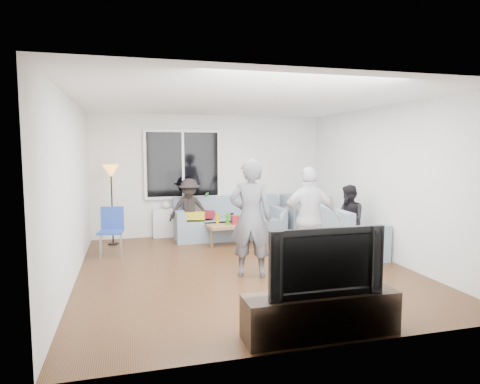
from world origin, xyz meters
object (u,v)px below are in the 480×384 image
object	(u,v)px
player_left	(251,218)
side_chair	(111,232)
spectator_back	(189,209)
spectator_right	(349,220)
coffee_table	(234,233)
floor_lamp	(112,205)
player_right	(310,219)
television	(322,260)
sofa_right_section	(339,228)
tv_console	(321,314)
sofa_back_section	(230,218)

from	to	relation	value
player_left	side_chair	bearing A→B (deg)	-20.37
spectator_back	spectator_right	bearing A→B (deg)	-35.21
player_left	coffee_table	bearing A→B (deg)	-78.22
floor_lamp	spectator_right	world-z (taller)	floor_lamp
player_right	television	bearing A→B (deg)	82.83
player_right	floor_lamp	bearing A→B (deg)	-26.04
sofa_right_section	tv_console	bearing A→B (deg)	148.99
coffee_table	floor_lamp	size ratio (longest dim) A/B	0.71
coffee_table	tv_console	size ratio (longest dim) A/B	0.69
sofa_back_section	tv_console	xyz separation A→B (m)	(-0.21, -4.77, -0.20)
floor_lamp	spectator_back	xyz separation A→B (m)	(1.52, 0.04, -0.14)
coffee_table	side_chair	world-z (taller)	side_chair
coffee_table	floor_lamp	distance (m)	2.46
coffee_table	sofa_right_section	bearing A→B (deg)	-31.58
spectator_back	player_right	bearing A→B (deg)	-57.57
sofa_back_section	player_left	xyz separation A→B (m)	(-0.33, -2.68, 0.44)
sofa_back_section	spectator_right	xyz separation A→B (m)	(1.70, -1.94, 0.20)
player_left	player_right	size ratio (longest dim) A/B	1.08
sofa_right_section	spectator_back	world-z (taller)	spectator_back
side_chair	player_right	world-z (taller)	player_right
player_left	spectator_back	distance (m)	2.77
spectator_right	television	bearing A→B (deg)	-27.20
tv_console	sofa_back_section	bearing A→B (deg)	87.49
spectator_back	tv_console	xyz separation A→B (m)	(0.64, -4.80, -0.42)
side_chair	tv_console	size ratio (longest dim) A/B	0.54
tv_console	television	bearing A→B (deg)	180.00
floor_lamp	sofa_right_section	bearing A→B (deg)	-21.36
floor_lamp	television	size ratio (longest dim) A/B	1.31
floor_lamp	player_left	world-z (taller)	player_left
floor_lamp	player_right	bearing A→B (deg)	-40.37
player_left	spectator_right	size ratio (longest dim) A/B	1.39
coffee_table	spectator_back	world-z (taller)	spectator_back
player_right	spectator_right	size ratio (longest dim) A/B	1.28
player_right	side_chair	bearing A→B (deg)	-13.53
side_chair	coffee_table	bearing A→B (deg)	20.24
sofa_right_section	coffee_table	bearing A→B (deg)	58.42
coffee_table	player_left	distance (m)	2.27
spectator_right	floor_lamp	bearing A→B (deg)	-108.64
sofa_right_section	player_right	distance (m)	1.48
sofa_back_section	side_chair	world-z (taller)	side_chair
player_left	player_right	bearing A→B (deg)	-154.70
player_left	spectator_right	distance (m)	2.17
side_chair	television	distance (m)	4.38
spectator_back	television	distance (m)	4.84
player_right	tv_console	distance (m)	2.42
sofa_back_section	television	xyz separation A→B (m)	(-0.21, -4.77, 0.36)
sofa_back_section	side_chair	size ratio (longest dim) A/B	2.67
player_left	tv_console	size ratio (longest dim) A/B	1.09
coffee_table	floor_lamp	world-z (taller)	floor_lamp
sofa_right_section	television	distance (m)	3.72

